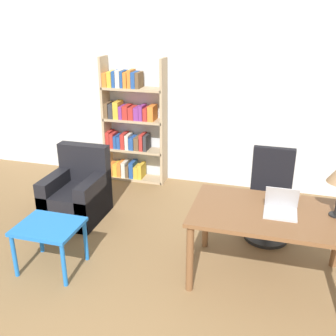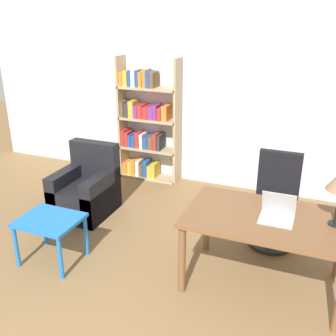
% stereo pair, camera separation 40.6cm
% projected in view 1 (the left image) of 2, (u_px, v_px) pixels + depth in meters
% --- Properties ---
extents(wall_back, '(8.00, 0.06, 2.70)m').
position_uv_depth(wall_back, '(205.00, 96.00, 5.73)').
color(wall_back, silver).
rests_on(wall_back, ground_plane).
extents(desk, '(1.49, 0.91, 0.74)m').
position_uv_depth(desk, '(270.00, 220.00, 3.74)').
color(desk, brown).
rests_on(desk, ground_plane).
extents(laptop, '(0.30, 0.26, 0.25)m').
position_uv_depth(laptop, '(281.00, 208.00, 3.65)').
color(laptop, '#B2B2B7').
rests_on(laptop, desk).
extents(office_chair, '(0.52, 0.52, 1.06)m').
position_uv_depth(office_chair, '(270.00, 199.00, 4.56)').
color(office_chair, black).
rests_on(office_chair, ground_plane).
extents(side_table_blue, '(0.62, 0.52, 0.51)m').
position_uv_depth(side_table_blue, '(49.00, 232.00, 3.97)').
color(side_table_blue, blue).
rests_on(side_table_blue, ground_plane).
extents(armchair, '(0.68, 0.76, 0.91)m').
position_uv_depth(armchair, '(77.00, 195.00, 5.06)').
color(armchair, black).
rests_on(armchair, ground_plane).
extents(bookshelf, '(0.97, 0.28, 1.90)m').
position_uv_depth(bookshelf, '(130.00, 126.00, 6.03)').
color(bookshelf, tan).
rests_on(bookshelf, ground_plane).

